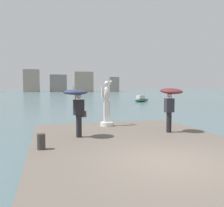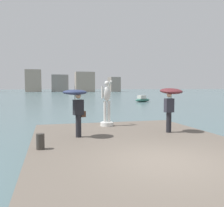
{
  "view_description": "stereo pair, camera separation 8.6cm",
  "coord_description": "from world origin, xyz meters",
  "views": [
    {
      "loc": [
        -3.1,
        -5.83,
        2.38
      ],
      "look_at": [
        0.0,
        5.9,
        1.55
      ],
      "focal_mm": 39.07,
      "sensor_mm": 36.0,
      "label": 1
    },
    {
      "loc": [
        -3.02,
        -5.85,
        2.38
      ],
      "look_at": [
        0.0,
        5.9,
        1.55
      ],
      "focal_mm": 39.07,
      "sensor_mm": 36.0,
      "label": 2
    }
  ],
  "objects": [
    {
      "name": "distant_skyline",
      "position": [
        -0.94,
        115.97,
        4.63
      ],
      "size": [
        66.41,
        12.84,
        10.67
      ],
      "color": "gray",
      "rests_on": "ground"
    },
    {
      "name": "ground_plane",
      "position": [
        0.0,
        40.0,
        0.0
      ],
      "size": [
        400.0,
        400.0,
        0.0
      ],
      "primitive_type": "plane",
      "color": "#4C666B"
    },
    {
      "name": "pier",
      "position": [
        0.0,
        2.16,
        0.2
      ],
      "size": [
        7.42,
        10.32,
        0.4
      ],
      "primitive_type": "cube",
      "color": "#60564C",
      "rests_on": "ground"
    },
    {
      "name": "mooring_bollard",
      "position": [
        -3.33,
        2.1,
        0.65
      ],
      "size": [
        0.26,
        0.26,
        0.5
      ],
      "primitive_type": "cylinder",
      "color": "#38332D",
      "rests_on": "pier"
    },
    {
      "name": "onlooker_right",
      "position": [
        2.07,
        3.74,
        1.92
      ],
      "size": [
        1.05,
        1.06,
        1.96
      ],
      "color": "black",
      "rests_on": "pier"
    },
    {
      "name": "onlooker_left",
      "position": [
        -2.01,
        3.68,
        1.85
      ],
      "size": [
        1.16,
        1.16,
        1.88
      ],
      "color": "black",
      "rests_on": "pier"
    },
    {
      "name": "boat_near",
      "position": [
        11.27,
        30.31,
        0.4
      ],
      "size": [
        3.38,
        2.51,
        1.06
      ],
      "color": "#336B5B",
      "rests_on": "ground"
    },
    {
      "name": "statue_white_figure",
      "position": [
        -0.22,
        6.1,
        1.32
      ],
      "size": [
        0.66,
        0.89,
        2.31
      ],
      "color": "silver",
      "rests_on": "pier"
    }
  ]
}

